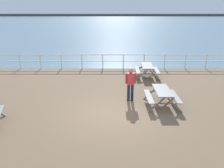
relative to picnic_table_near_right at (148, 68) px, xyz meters
The scene contains 7 objects.
ground_plane 6.12m from the picnic_table_near_right, 111.51° to the right, with size 30.00×24.00×0.20m, color brown.
sea_band 47.15m from the picnic_table_near_right, 92.71° to the left, with size 142.00×90.00×0.01m, color slate.
distant_shoreline 90.12m from the picnic_table_near_right, 91.42° to the left, with size 142.00×6.00×1.80m, color #4C4C47.
seaward_railing 3.06m from the picnic_table_near_right, 136.82° to the left, with size 23.07×0.07×1.08m.
picnic_table_near_right is the anchor object (origin of this frame).
picnic_table_mid_centre 4.75m from the picnic_table_near_right, 89.43° to the right, with size 1.55×1.81×0.80m.
visitor 4.43m from the picnic_table_near_right, 108.47° to the right, with size 0.53×0.25×1.66m.
Camera 1 is at (-0.07, -9.57, 4.54)m, focal length 38.40 mm.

